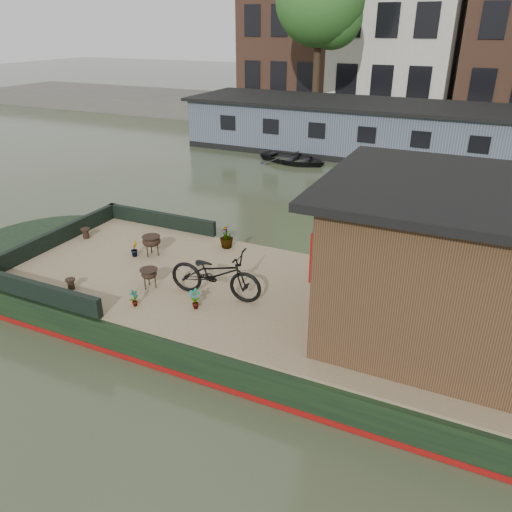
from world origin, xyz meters
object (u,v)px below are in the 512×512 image
at_px(bicycle, 215,274).
at_px(dinghy, 294,155).
at_px(brazier_rear, 152,246).
at_px(cabin, 456,264).
at_px(brazier_front, 149,278).
at_px(potted_plant_a, 195,299).

xyz_separation_m(bicycle, dinghy, (-3.03, 11.71, -0.81)).
relative_size(brazier_rear, dinghy, 0.15).
bearing_deg(brazier_rear, dinghy, 95.10).
xyz_separation_m(cabin, brazier_rear, (-5.88, 0.48, -1.01)).
height_order(brazier_front, dinghy, brazier_front).
xyz_separation_m(brazier_front, dinghy, (-1.76, 11.94, -0.55)).
xyz_separation_m(cabin, potted_plant_a, (-3.94, -0.99, -1.04)).
relative_size(cabin, brazier_front, 10.67).
bearing_deg(bicycle, brazier_front, 95.13).
bearing_deg(cabin, dinghy, 121.33).
relative_size(potted_plant_a, brazier_rear, 0.85).
bearing_deg(dinghy, cabin, -136.96).
height_order(bicycle, potted_plant_a, bicycle).
relative_size(cabin, brazier_rear, 9.26).
bearing_deg(brazier_rear, cabin, -4.67).
xyz_separation_m(potted_plant_a, dinghy, (-2.91, 12.23, -0.54)).
distance_m(potted_plant_a, dinghy, 12.58).
relative_size(brazier_front, dinghy, 0.13).
xyz_separation_m(cabin, dinghy, (-6.84, 11.24, -1.59)).
relative_size(bicycle, dinghy, 0.61).
bearing_deg(potted_plant_a, bicycle, 77.03).
bearing_deg(cabin, potted_plant_a, -165.83).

